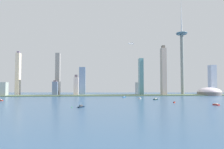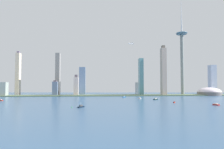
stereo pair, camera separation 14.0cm
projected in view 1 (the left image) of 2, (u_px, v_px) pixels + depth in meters
ground_plane at (153, 114)px, 275.90m from camera, size 6000.00×6000.00×0.00m
waterfront_pier at (117, 95)px, 717.91m from camera, size 958.31×62.73×2.91m
observation_tower at (182, 49)px, 770.92m from camera, size 42.69×42.69×377.60m
stadium_dome at (209, 92)px, 749.89m from camera, size 86.25×86.25×33.29m
skyscraper_0 at (212, 80)px, 813.10m from camera, size 23.73×26.16×118.21m
skyscraper_1 at (58, 74)px, 746.03m from camera, size 15.67×25.38×156.42m
skyscraper_2 at (3, 89)px, 678.42m from camera, size 26.43×23.66×47.64m
skyscraper_3 at (141, 77)px, 746.43m from camera, size 15.38×24.23×136.78m
skyscraper_4 at (163, 71)px, 727.03m from camera, size 16.67×23.51×181.43m
skyscraper_5 at (76, 86)px, 719.03m from camera, size 16.20×17.24×74.74m
skyscraper_6 at (82, 81)px, 747.92m from camera, size 22.74×24.57×104.09m
skyscraper_7 at (137, 88)px, 830.40m from camera, size 13.62×19.30×48.52m
skyscraper_8 at (18, 74)px, 749.26m from camera, size 14.03×22.46×163.48m
skyscraper_9 at (55, 88)px, 706.32m from camera, size 17.95×17.32×54.59m
boat_0 at (124, 97)px, 626.97m from camera, size 12.79×12.35×7.72m
boat_1 at (1, 100)px, 494.06m from camera, size 11.84×5.90×9.06m
boat_2 at (174, 102)px, 442.60m from camera, size 6.05×5.81×3.80m
boat_3 at (156, 99)px, 532.37m from camera, size 15.48×14.13×9.33m
boat_4 at (216, 104)px, 390.11m from camera, size 9.45×13.44×3.89m
boat_5 at (81, 107)px, 352.55m from camera, size 11.69×14.38×8.83m
boat_6 at (140, 98)px, 566.14m from camera, size 9.15×11.76×7.09m
channel_buoy_0 at (72, 107)px, 349.45m from camera, size 1.20×1.20×2.94m
airplane at (131, 44)px, 667.67m from camera, size 21.45×20.88×7.35m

